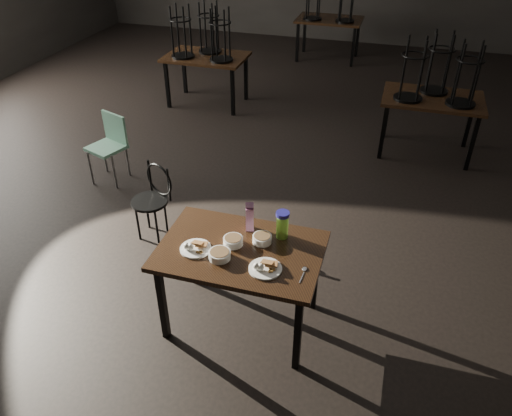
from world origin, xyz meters
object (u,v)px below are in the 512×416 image
(water_bottle, at_px, (282,224))
(school_chair, at_px, (110,142))
(bentwood_chair, at_px, (153,195))
(main_table, at_px, (241,257))
(juice_carton, at_px, (250,217))

(water_bottle, distance_m, school_chair, 2.86)
(bentwood_chair, relative_size, school_chair, 0.96)
(main_table, height_order, school_chair, school_chair)
(main_table, bearing_deg, juice_carton, 91.37)
(main_table, height_order, bentwood_chair, main_table)
(juice_carton, xyz_separation_m, school_chair, (-2.14, 1.49, -0.39))
(main_table, distance_m, school_chair, 2.77)
(school_chair, bearing_deg, main_table, -18.97)
(juice_carton, relative_size, school_chair, 0.32)
(juice_carton, bearing_deg, water_bottle, -4.89)
(juice_carton, xyz_separation_m, water_bottle, (0.26, -0.02, -0.00))
(main_table, relative_size, bentwood_chair, 1.60)
(juice_carton, xyz_separation_m, bentwood_chair, (-1.18, 0.65, -0.42))
(school_chair, bearing_deg, water_bottle, -12.11)
(water_bottle, xyz_separation_m, school_chair, (-2.40, 1.52, -0.39))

